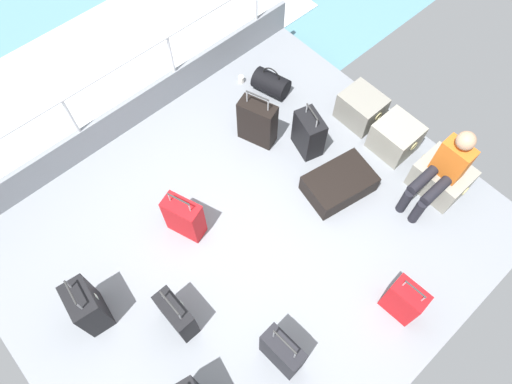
{
  "coord_description": "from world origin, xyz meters",
  "views": [
    {
      "loc": [
        1.56,
        -1.3,
        4.84
      ],
      "look_at": [
        -0.28,
        0.36,
        0.25
      ],
      "focal_mm": 32.53,
      "sensor_mm": 36.0,
      "label": 1
    }
  ],
  "objects_px": {
    "suitcase_0": "(88,307)",
    "cargo_crate_1": "(395,137)",
    "cargo_crate_2": "(441,178)",
    "passenger_seated": "(443,170)",
    "suitcase_6": "(309,134)",
    "suitcase_1": "(282,352)",
    "paper_cup": "(241,79)",
    "duffel_bag": "(271,83)",
    "suitcase_8": "(404,300)",
    "cargo_crate_0": "(361,108)",
    "suitcase_2": "(339,184)",
    "suitcase_5": "(257,122)",
    "suitcase_7": "(184,217)",
    "suitcase_3": "(177,315)"
  },
  "relations": [
    {
      "from": "suitcase_8",
      "to": "suitcase_1",
      "type": "bearing_deg",
      "value": -109.97
    },
    {
      "from": "suitcase_1",
      "to": "cargo_crate_2",
      "type": "bearing_deg",
      "value": 93.7
    },
    {
      "from": "cargo_crate_1",
      "to": "suitcase_1",
      "type": "distance_m",
      "value": 2.91
    },
    {
      "from": "passenger_seated",
      "to": "suitcase_7",
      "type": "distance_m",
      "value": 2.84
    },
    {
      "from": "suitcase_0",
      "to": "cargo_crate_1",
      "type": "bearing_deg",
      "value": 79.93
    },
    {
      "from": "cargo_crate_2",
      "to": "suitcase_6",
      "type": "bearing_deg",
      "value": -152.5
    },
    {
      "from": "passenger_seated",
      "to": "suitcase_0",
      "type": "xyz_separation_m",
      "value": [
        -1.41,
        -3.66,
        -0.26
      ]
    },
    {
      "from": "suitcase_6",
      "to": "paper_cup",
      "type": "distance_m",
      "value": 1.37
    },
    {
      "from": "cargo_crate_2",
      "to": "suitcase_0",
      "type": "height_order",
      "value": "suitcase_0"
    },
    {
      "from": "cargo_crate_0",
      "to": "cargo_crate_2",
      "type": "distance_m",
      "value": 1.3
    },
    {
      "from": "suitcase_0",
      "to": "suitcase_8",
      "type": "xyz_separation_m",
      "value": [
        2.04,
        2.37,
        -0.04
      ]
    },
    {
      "from": "passenger_seated",
      "to": "suitcase_2",
      "type": "distance_m",
      "value": 1.14
    },
    {
      "from": "passenger_seated",
      "to": "suitcase_8",
      "type": "xyz_separation_m",
      "value": [
        0.63,
        -1.29,
        -0.3
      ]
    },
    {
      "from": "suitcase_6",
      "to": "suitcase_8",
      "type": "xyz_separation_m",
      "value": [
        2.06,
        -0.73,
        -0.01
      ]
    },
    {
      "from": "cargo_crate_1",
      "to": "paper_cup",
      "type": "height_order",
      "value": "cargo_crate_1"
    },
    {
      "from": "cargo_crate_0",
      "to": "paper_cup",
      "type": "height_order",
      "value": "cargo_crate_0"
    },
    {
      "from": "passenger_seated",
      "to": "suitcase_6",
      "type": "height_order",
      "value": "passenger_seated"
    },
    {
      "from": "cargo_crate_2",
      "to": "suitcase_8",
      "type": "bearing_deg",
      "value": -66.92
    },
    {
      "from": "passenger_seated",
      "to": "suitcase_6",
      "type": "relative_size",
      "value": 1.54
    },
    {
      "from": "suitcase_1",
      "to": "duffel_bag",
      "type": "height_order",
      "value": "suitcase_1"
    },
    {
      "from": "cargo_crate_0",
      "to": "paper_cup",
      "type": "relative_size",
      "value": 5.45
    },
    {
      "from": "cargo_crate_1",
      "to": "cargo_crate_2",
      "type": "relative_size",
      "value": 0.85
    },
    {
      "from": "cargo_crate_0",
      "to": "passenger_seated",
      "type": "bearing_deg",
      "value": -11.04
    },
    {
      "from": "cargo_crate_2",
      "to": "suitcase_2",
      "type": "height_order",
      "value": "cargo_crate_2"
    },
    {
      "from": "suitcase_3",
      "to": "passenger_seated",
      "type": "bearing_deg",
      "value": 75.75
    },
    {
      "from": "cargo_crate_0",
      "to": "suitcase_8",
      "type": "distance_m",
      "value": 2.48
    },
    {
      "from": "suitcase_5",
      "to": "paper_cup",
      "type": "relative_size",
      "value": 8.16
    },
    {
      "from": "suitcase_1",
      "to": "paper_cup",
      "type": "xyz_separation_m",
      "value": [
        -2.96,
        2.07,
        -0.26
      ]
    },
    {
      "from": "suitcase_0",
      "to": "suitcase_7",
      "type": "height_order",
      "value": "suitcase_0"
    },
    {
      "from": "suitcase_3",
      "to": "paper_cup",
      "type": "bearing_deg",
      "value": 127.73
    },
    {
      "from": "suitcase_8",
      "to": "suitcase_5",
      "type": "bearing_deg",
      "value": 171.88
    },
    {
      "from": "cargo_crate_0",
      "to": "suitcase_7",
      "type": "bearing_deg",
      "value": -95.5
    },
    {
      "from": "suitcase_3",
      "to": "suitcase_7",
      "type": "height_order",
      "value": "suitcase_7"
    },
    {
      "from": "suitcase_3",
      "to": "suitcase_7",
      "type": "distance_m",
      "value": 1.05
    },
    {
      "from": "cargo_crate_1",
      "to": "suitcase_8",
      "type": "distance_m",
      "value": 2.03
    },
    {
      "from": "suitcase_2",
      "to": "suitcase_5",
      "type": "relative_size",
      "value": 1.05
    },
    {
      "from": "suitcase_7",
      "to": "suitcase_6",
      "type": "bearing_deg",
      "value": 86.17
    },
    {
      "from": "suitcase_1",
      "to": "suitcase_2",
      "type": "relative_size",
      "value": 0.96
    },
    {
      "from": "cargo_crate_1",
      "to": "suitcase_0",
      "type": "height_order",
      "value": "suitcase_0"
    },
    {
      "from": "cargo_crate_1",
      "to": "suitcase_3",
      "type": "distance_m",
      "value": 3.29
    },
    {
      "from": "suitcase_6",
      "to": "suitcase_1",
      "type": "bearing_deg",
      "value": -50.85
    },
    {
      "from": "cargo_crate_2",
      "to": "suitcase_1",
      "type": "distance_m",
      "value": 2.73
    },
    {
      "from": "cargo_crate_1",
      "to": "suitcase_2",
      "type": "xyz_separation_m",
      "value": [
        -0.04,
        -0.94,
        -0.08
      ]
    },
    {
      "from": "suitcase_0",
      "to": "paper_cup",
      "type": "relative_size",
      "value": 8.11
    },
    {
      "from": "cargo_crate_0",
      "to": "paper_cup",
      "type": "bearing_deg",
      "value": -154.05
    },
    {
      "from": "passenger_seated",
      "to": "duffel_bag",
      "type": "relative_size",
      "value": 2.1
    },
    {
      "from": "cargo_crate_0",
      "to": "suitcase_3",
      "type": "height_order",
      "value": "suitcase_3"
    },
    {
      "from": "suitcase_2",
      "to": "suitcase_6",
      "type": "relative_size",
      "value": 1.21
    },
    {
      "from": "duffel_bag",
      "to": "cargo_crate_1",
      "type": "bearing_deg",
      "value": 16.67
    },
    {
      "from": "suitcase_3",
      "to": "suitcase_1",
      "type": "bearing_deg",
      "value": 28.54
    }
  ]
}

